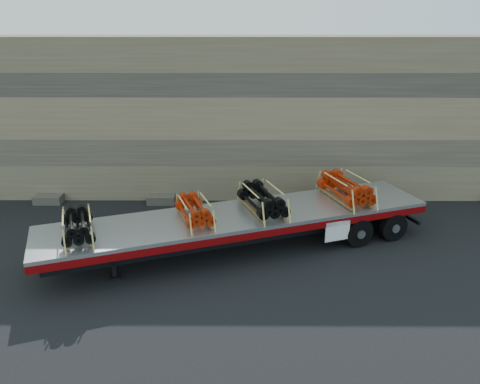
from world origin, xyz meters
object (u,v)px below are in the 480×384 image
object	(u,v)px
bundle_midfront	(195,211)
bundle_midrear	(263,200)
bundle_rear	(346,189)
trailer	(240,232)
bundle_front	(78,226)

from	to	relation	value
bundle_midfront	bundle_midrear	xyz separation A→B (m)	(2.29, 0.82, 0.06)
bundle_midrear	bundle_rear	xyz separation A→B (m)	(3.13, 1.12, 0.02)
trailer	bundle_midfront	size ratio (longest dim) A/B	7.21
trailer	bundle_rear	distance (m)	4.30
bundle_front	bundle_midfront	xyz separation A→B (m)	(3.48, 1.25, -0.00)
bundle_midfront	bundle_rear	distance (m)	5.76
bundle_front	bundle_midfront	bearing A→B (deg)	0.00
bundle_front	bundle_rear	xyz separation A→B (m)	(8.90, 3.19, 0.07)
trailer	bundle_midrear	distance (m)	1.36
bundle_midfront	bundle_midrear	size ratio (longest dim) A/B	0.85
bundle_front	bundle_midrear	xyz separation A→B (m)	(5.77, 2.07, 0.06)
trailer	bundle_midfront	world-z (taller)	bundle_midfront
bundle_rear	bundle_front	bearing A→B (deg)	-180.00
bundle_midrear	bundle_rear	world-z (taller)	bundle_rear
bundle_midfront	bundle_rear	xyz separation A→B (m)	(5.42, 1.95, 0.08)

